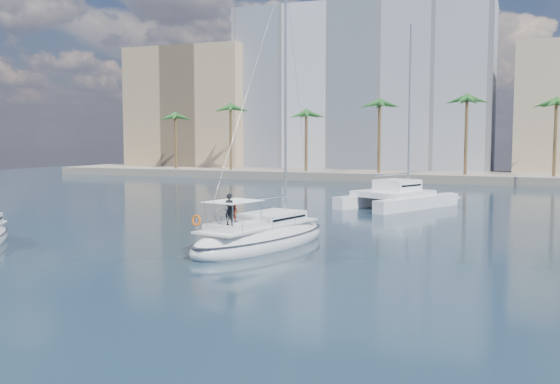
% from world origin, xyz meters
% --- Properties ---
extents(ground, '(160.00, 160.00, 0.00)m').
position_xyz_m(ground, '(0.00, 0.00, 0.00)').
color(ground, black).
rests_on(ground, ground).
extents(quay, '(120.00, 14.00, 1.20)m').
position_xyz_m(quay, '(0.00, 61.00, 0.60)').
color(quay, gray).
rests_on(quay, ground).
extents(building_modern, '(42.00, 16.00, 28.00)m').
position_xyz_m(building_modern, '(-12.00, 73.00, 14.00)').
color(building_modern, white).
rests_on(building_modern, ground).
extents(building_tan_left, '(22.00, 14.00, 22.00)m').
position_xyz_m(building_tan_left, '(-42.00, 69.00, 11.00)').
color(building_tan_left, tan).
rests_on(building_tan_left, ground).
extents(palm_left, '(3.60, 3.60, 12.30)m').
position_xyz_m(palm_left, '(-34.00, 57.00, 10.28)').
color(palm_left, brown).
rests_on(palm_left, ground).
extents(palm_centre, '(3.60, 3.60, 12.30)m').
position_xyz_m(palm_centre, '(0.00, 57.00, 10.28)').
color(palm_centre, brown).
rests_on(palm_centre, ground).
extents(main_sloop, '(6.50, 12.17, 17.24)m').
position_xyz_m(main_sloop, '(-0.90, 1.30, 0.53)').
color(main_sloop, white).
rests_on(main_sloop, ground).
extents(catamaran, '(9.98, 12.61, 16.54)m').
position_xyz_m(catamaran, '(2.65, 24.47, 1.13)').
color(catamaran, white).
rests_on(catamaran, ground).
extents(seagull, '(0.94, 0.40, 0.17)m').
position_xyz_m(seagull, '(-0.45, 4.53, 0.38)').
color(seagull, silver).
rests_on(seagull, ground).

